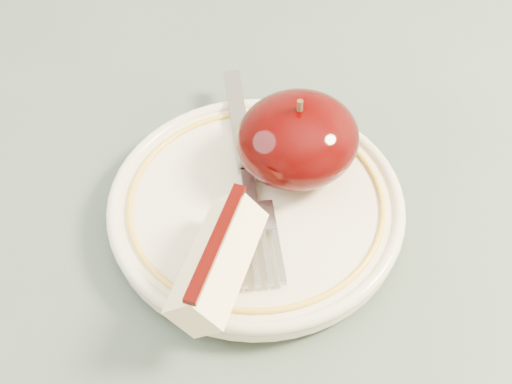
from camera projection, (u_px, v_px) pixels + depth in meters
plate at (256, 205)px, 0.48m from camera, size 0.20×0.20×0.02m
apple_half at (298, 139)px, 0.47m from camera, size 0.08×0.08×0.06m
apple_wedge at (218, 261)px, 0.42m from camera, size 0.09×0.08×0.04m
fork at (247, 172)px, 0.48m from camera, size 0.11×0.18×0.00m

